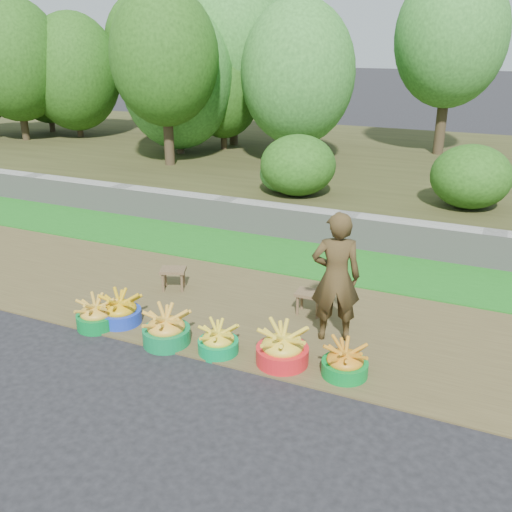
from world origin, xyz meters
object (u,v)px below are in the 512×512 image
at_px(stool_right, 310,297).
at_px(vendor_woman, 336,277).
at_px(basin_c, 166,329).
at_px(basin_f, 345,363).
at_px(basin_e, 282,349).
at_px(basin_d, 218,341).
at_px(basin_b, 120,311).
at_px(basin_a, 96,315).
at_px(stool_left, 173,273).

height_order(stool_right, vendor_woman, vendor_woman).
xyz_separation_m(basin_c, basin_f, (2.00, 0.18, -0.02)).
bearing_deg(basin_f, basin_e, -175.78).
height_order(basin_d, vendor_woman, vendor_woman).
xyz_separation_m(basin_b, basin_f, (2.77, 0.01, -0.01)).
bearing_deg(basin_a, basin_e, 3.61).
distance_m(stool_right, vendor_woman, 0.82).
height_order(basin_e, vendor_woman, vendor_woman).
relative_size(basin_d, stool_right, 1.31).
bearing_deg(stool_left, basin_c, -61.00).
bearing_deg(vendor_woman, basin_c, 6.48).
bearing_deg(stool_right, basin_b, -149.86).
relative_size(basin_c, basin_f, 1.13).
relative_size(basin_d, vendor_woman, 0.30).
relative_size(basin_a, vendor_woman, 0.32).
bearing_deg(basin_f, stool_right, 124.39).
bearing_deg(basin_d, basin_e, 6.55).
height_order(basin_a, basin_e, basin_e).
relative_size(basin_b, stool_right, 1.48).
relative_size(basin_f, vendor_woman, 0.32).
bearing_deg(basin_b, stool_left, 86.76).
bearing_deg(basin_b, basin_e, -1.07).
bearing_deg(stool_right, basin_a, -148.53).
height_order(basin_d, stool_left, basin_d).
relative_size(basin_c, stool_right, 1.57).
xyz_separation_m(basin_c, basin_d, (0.63, 0.05, -0.03)).
xyz_separation_m(basin_a, basin_f, (2.97, 0.19, -0.00)).
bearing_deg(basin_e, basin_d, -173.45).
relative_size(stool_right, vendor_woman, 0.23).
xyz_separation_m(basin_c, stool_left, (-0.70, 1.27, 0.08)).
relative_size(basin_b, basin_e, 0.90).
relative_size(basin_d, basin_f, 0.94).
height_order(stool_left, vendor_woman, vendor_woman).
height_order(basin_b, basin_d, basin_b).
bearing_deg(basin_b, stool_right, 30.14).
xyz_separation_m(basin_b, basin_e, (2.11, -0.04, 0.02)).
height_order(basin_a, basin_b, basin_b).
bearing_deg(stool_right, vendor_woman, -45.79).
relative_size(basin_b, basin_f, 1.06).
distance_m(basin_d, stool_left, 1.80).
distance_m(basin_a, basin_f, 2.97).
bearing_deg(basin_c, vendor_woman, 27.53).
xyz_separation_m(basin_c, vendor_woman, (1.67, 0.87, 0.59)).
bearing_deg(stool_right, basin_f, -55.61).
relative_size(basin_a, basin_d, 1.07).
distance_m(basin_f, stool_left, 2.91).
xyz_separation_m(basin_a, stool_left, (0.26, 1.28, 0.09)).
bearing_deg(basin_b, basin_c, -12.94).
bearing_deg(stool_left, vendor_woman, -9.55).
bearing_deg(stool_left, basin_d, -42.43).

